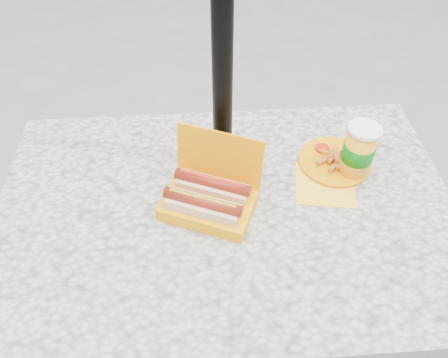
{
  "coord_description": "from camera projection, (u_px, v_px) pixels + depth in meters",
  "views": [
    {
      "loc": [
        -0.06,
        -0.72,
        1.62
      ],
      "look_at": [
        -0.0,
        0.05,
        0.8
      ],
      "focal_mm": 35.0,
      "sensor_mm": 36.0,
      "label": 1
    }
  ],
  "objects": [
    {
      "name": "picnic_table",
      "position": [
        227.0,
        232.0,
        1.21
      ],
      "size": [
        1.2,
        0.8,
        0.75
      ],
      "color": "beige",
      "rests_on": "ground"
    },
    {
      "name": "umbrella_pole",
      "position": [
        222.0,
        54.0,
        0.99
      ],
      "size": [
        0.05,
        0.05,
        2.2
      ],
      "primitive_type": "cylinder",
      "color": "black",
      "rests_on": "ground"
    },
    {
      "name": "hotdog_box",
      "position": [
        209.0,
        198.0,
        1.1
      ],
      "size": [
        0.28,
        0.25,
        0.18
      ],
      "rotation": [
        0.0,
        0.0,
        -0.4
      ],
      "color": "orange",
      "rests_on": "picnic_table"
    },
    {
      "name": "ground",
      "position": [
        226.0,
        332.0,
        1.68
      ],
      "size": [
        60.0,
        60.0,
        0.0
      ],
      "primitive_type": "plane",
      "color": "slate"
    },
    {
      "name": "soda_cup",
      "position": [
        358.0,
        151.0,
        1.16
      ],
      "size": [
        0.09,
        0.09,
        0.16
      ],
      "rotation": [
        0.0,
        0.0,
        -0.26
      ],
      "color": "#FFA71E",
      "rests_on": "picnic_table"
    },
    {
      "name": "fries_plate",
      "position": [
        334.0,
        162.0,
        1.23
      ],
      "size": [
        0.24,
        0.27,
        0.04
      ],
      "rotation": [
        0.0,
        0.0,
        -0.22
      ],
      "color": "yellow",
      "rests_on": "picnic_table"
    }
  ]
}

